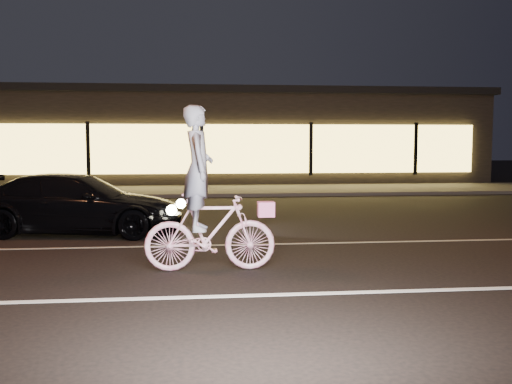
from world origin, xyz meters
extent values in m
plane|color=black|center=(0.00, 0.00, 0.00)|extent=(90.00, 90.00, 0.00)
cube|color=silver|center=(0.00, -1.50, 0.00)|extent=(60.00, 0.12, 0.01)
cube|color=gray|center=(0.00, 2.00, 0.00)|extent=(60.00, 0.10, 0.01)
cube|color=#383533|center=(0.00, 13.00, 0.06)|extent=(30.00, 4.00, 0.12)
cube|color=black|center=(0.00, 19.00, 2.00)|extent=(25.00, 8.00, 4.00)
cube|color=black|center=(0.00, 19.00, 4.05)|extent=(25.40, 8.40, 0.30)
cube|color=#FFD459|center=(0.00, 14.90, 1.60)|extent=(23.00, 0.15, 2.00)
cube|color=black|center=(-4.50, 14.82, 1.60)|extent=(0.15, 0.08, 2.20)
cube|color=black|center=(0.00, 14.82, 1.60)|extent=(0.15, 0.08, 2.20)
cube|color=black|center=(4.50, 14.82, 1.60)|extent=(0.15, 0.08, 2.20)
cube|color=black|center=(9.00, 14.82, 1.60)|extent=(0.15, 0.08, 2.20)
imported|color=#D7427A|center=(-0.06, -0.06, 0.59)|extent=(1.95, 0.55, 1.17)
imported|color=silver|center=(-0.23, -0.06, 1.53)|extent=(0.44, 0.67, 1.84)
cube|color=#F94389|center=(0.77, -0.06, 0.91)|extent=(0.25, 0.20, 0.22)
imported|color=black|center=(-2.71, 3.62, 0.63)|extent=(4.52, 2.33, 1.25)
sphere|color=#FFF2BF|center=(-0.59, 3.91, 0.57)|extent=(0.21, 0.21, 0.21)
sphere|color=#FFF2BF|center=(-0.75, 2.77, 0.57)|extent=(0.21, 0.21, 0.21)
camera|label=1|loc=(-0.28, -8.45, 1.94)|focal=40.00mm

